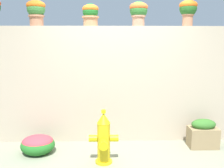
% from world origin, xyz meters
% --- Properties ---
extents(ground_plane, '(24.00, 24.00, 0.00)m').
position_xyz_m(ground_plane, '(0.00, 0.00, 0.00)').
color(ground_plane, gray).
extents(stone_wall, '(4.90, 0.28, 2.04)m').
position_xyz_m(stone_wall, '(0.00, 0.97, 1.02)').
color(stone_wall, tan).
rests_on(stone_wall, ground).
extents(potted_plant_1, '(0.32, 0.32, 0.44)m').
position_xyz_m(potted_plant_1, '(-1.35, 0.97, 2.31)').
color(potted_plant_1, '#AE6F4F').
rests_on(potted_plant_1, stone_wall).
extents(potted_plant_2, '(0.29, 0.29, 0.38)m').
position_xyz_m(potted_plant_2, '(-0.43, 0.96, 2.26)').
color(potted_plant_2, '#BE7D52').
rests_on(potted_plant_2, stone_wall).
extents(potted_plant_3, '(0.32, 0.32, 0.42)m').
position_xyz_m(potted_plant_3, '(0.40, 0.95, 2.30)').
color(potted_plant_3, tan).
rests_on(potted_plant_3, stone_wall).
extents(potted_plant_4, '(0.31, 0.31, 0.45)m').
position_xyz_m(potted_plant_4, '(1.25, 0.94, 2.33)').
color(potted_plant_4, '#B47453').
rests_on(potted_plant_4, stone_wall).
extents(fire_hydrant, '(0.44, 0.36, 0.81)m').
position_xyz_m(fire_hydrant, '(-0.21, 0.02, 0.37)').
color(fire_hydrant, gold).
rests_on(fire_hydrant, ground).
extents(flower_bush_left, '(0.54, 0.49, 0.30)m').
position_xyz_m(flower_bush_left, '(-1.27, 0.37, 0.16)').
color(flower_bush_left, '#246924').
rests_on(flower_bush_left, ground).
extents(planter_box, '(0.48, 0.29, 0.49)m').
position_xyz_m(planter_box, '(1.48, 0.53, 0.24)').
color(planter_box, '#917852').
rests_on(planter_box, ground).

